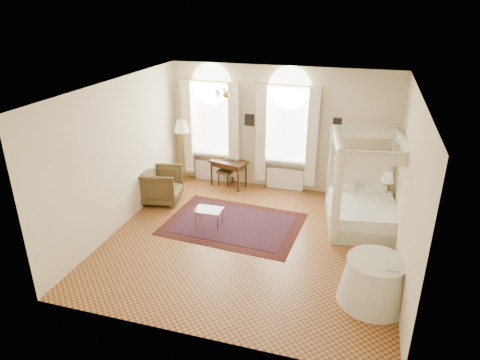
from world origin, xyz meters
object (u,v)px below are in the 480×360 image
object	(u,v)px
nightstand	(381,199)
armchair	(161,185)
writing_desk	(229,165)
stool	(226,173)
coffee_table	(209,211)
side_table	(374,281)
canopy_bed	(363,207)
floor_lamp	(182,129)

from	to	relation	value
nightstand	armchair	bearing A→B (deg)	-168.60
armchair	writing_desk	bearing A→B (deg)	-54.24
nightstand	writing_desk	xyz separation A→B (m)	(-4.04, 0.33, 0.35)
nightstand	stool	size ratio (longest dim) A/B	1.27
writing_desk	armchair	distance (m)	1.98
nightstand	armchair	world-z (taller)	armchair
coffee_table	side_table	distance (m)	4.02
nightstand	side_table	size ratio (longest dim) A/B	0.47
canopy_bed	stool	world-z (taller)	canopy_bed
side_table	floor_lamp	bearing A→B (deg)	142.57
canopy_bed	stool	bearing A→B (deg)	160.46
stool	armchair	world-z (taller)	armchair
coffee_table	floor_lamp	distance (m)	3.06
floor_lamp	nightstand	bearing A→B (deg)	-4.16
writing_desk	coffee_table	bearing A→B (deg)	-83.36
nightstand	stool	distance (m)	4.17
coffee_table	side_table	xyz separation A→B (m)	(3.64, -1.70, 0.03)
nightstand	floor_lamp	distance (m)	5.55
writing_desk	side_table	world-z (taller)	side_table
stool	side_table	xyz separation A→B (m)	(4.01, -4.03, 0.04)
coffee_table	floor_lamp	bearing A→B (deg)	124.81
writing_desk	stool	bearing A→B (deg)	149.77
stool	floor_lamp	distance (m)	1.70
canopy_bed	armchair	xyz separation A→B (m)	(-4.99, -0.15, -0.03)
nightstand	coffee_table	xyz separation A→B (m)	(-3.78, -1.94, 0.09)
stool	side_table	bearing A→B (deg)	-45.13
canopy_bed	stool	size ratio (longest dim) A/B	4.81
nightstand	canopy_bed	bearing A→B (deg)	-113.56
armchair	side_table	xyz separation A→B (m)	(5.27, -2.55, -0.04)
nightstand	writing_desk	distance (m)	4.07
stool	armchair	distance (m)	1.94
canopy_bed	coffee_table	xyz separation A→B (m)	(-3.37, -1.01, -0.10)
side_table	coffee_table	bearing A→B (deg)	155.04
writing_desk	floor_lamp	bearing A→B (deg)	177.40
coffee_table	armchair	bearing A→B (deg)	152.25
canopy_bed	floor_lamp	world-z (taller)	canopy_bed
writing_desk	armchair	xyz separation A→B (m)	(-1.36, -1.42, -0.19)
writing_desk	nightstand	bearing A→B (deg)	-4.69
writing_desk	armchair	bearing A→B (deg)	-133.76
floor_lamp	side_table	xyz separation A→B (m)	(5.27, -4.03, -1.11)
nightstand	coffee_table	size ratio (longest dim) A/B	0.92
canopy_bed	armchair	distance (m)	5.00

